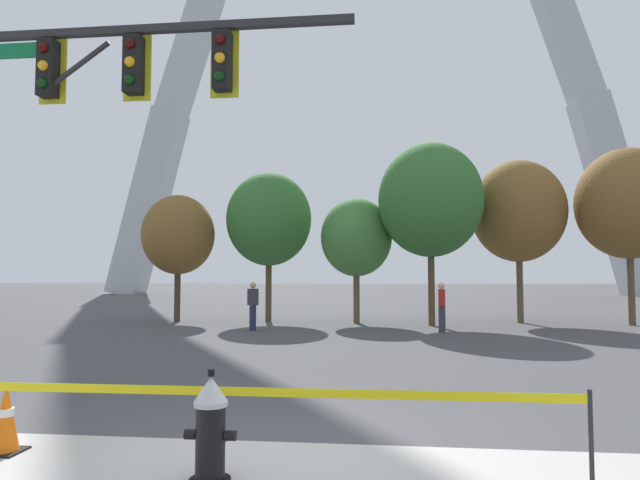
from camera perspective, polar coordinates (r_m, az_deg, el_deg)
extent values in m
plane|color=#474749|center=(6.19, -4.23, -20.66)|extent=(240.00, 240.00, 0.00)
cylinder|color=black|center=(5.34, -11.00, -19.37)|extent=(0.26, 0.26, 0.62)
cylinder|color=#B7B7BC|center=(5.26, -10.95, -15.91)|extent=(0.30, 0.30, 0.04)
cone|color=#B7B7BC|center=(5.23, -10.93, -14.52)|extent=(0.30, 0.30, 0.22)
cylinder|color=black|center=(5.21, -10.91, -13.01)|extent=(0.06, 0.06, 0.06)
cylinder|color=black|center=(5.37, -12.92, -18.55)|extent=(0.10, 0.09, 0.09)
cylinder|color=black|center=(5.27, -9.01, -18.89)|extent=(0.10, 0.09, 0.09)
cylinder|color=black|center=(5.53, -10.35, -19.15)|extent=(0.13, 0.14, 0.13)
cylinder|color=black|center=(5.60, -10.10, -18.94)|extent=(0.15, 0.03, 0.15)
cylinder|color=#232326|center=(5.53, 25.66, -17.79)|extent=(0.04, 0.04, 0.85)
cube|color=yellow|center=(5.27, -6.48, -14.98)|extent=(5.74, 0.06, 0.08)
cube|color=black|center=(6.96, -29.22, -18.15)|extent=(0.36, 0.36, 0.03)
cone|color=orange|center=(6.87, -29.12, -15.21)|extent=(0.28, 0.28, 0.70)
cylinder|color=white|center=(6.87, -29.11, -14.93)|extent=(0.17, 0.17, 0.08)
cube|color=#232326|center=(9.62, -16.49, 19.72)|extent=(6.20, 0.12, 0.12)
cylinder|color=#232326|center=(9.94, -23.40, 15.68)|extent=(1.11, 0.08, 0.81)
cube|color=black|center=(10.17, -25.73, 15.30)|extent=(0.26, 0.24, 0.90)
cube|color=gold|center=(10.28, -25.31, 15.08)|extent=(0.44, 0.03, 1.04)
sphere|color=#360606|center=(10.16, -26.10, 17.01)|extent=(0.16, 0.16, 0.16)
sphere|color=orange|center=(10.07, -26.14, 15.51)|extent=(0.16, 0.16, 0.16)
sphere|color=black|center=(9.98, -26.19, 13.99)|extent=(0.16, 0.16, 0.16)
cube|color=black|center=(9.53, -18.28, 16.42)|extent=(0.26, 0.24, 0.90)
cube|color=gold|center=(9.65, -17.92, 16.16)|extent=(0.44, 0.03, 1.04)
sphere|color=#360606|center=(9.52, -18.59, 18.25)|extent=(0.16, 0.16, 0.16)
sphere|color=orange|center=(9.42, -18.63, 16.67)|extent=(0.16, 0.16, 0.16)
sphere|color=black|center=(9.33, -18.66, 15.05)|extent=(0.16, 0.16, 0.16)
cube|color=black|center=(9.07, -9.83, 17.35)|extent=(0.26, 0.24, 0.90)
cube|color=gold|center=(9.19, -9.57, 17.05)|extent=(0.44, 0.03, 1.04)
sphere|color=#360606|center=(9.05, -10.05, 19.29)|extent=(0.16, 0.16, 0.16)
sphere|color=orange|center=(8.95, -10.07, 17.64)|extent=(0.16, 0.16, 0.16)
sphere|color=black|center=(8.85, -10.09, 15.95)|extent=(0.16, 0.16, 0.16)
cube|color=#0F6638|center=(10.57, -28.62, 16.38)|extent=(0.90, 0.04, 0.24)
cube|color=#B2B5BC|center=(58.70, -16.93, 3.60)|extent=(7.36, 3.01, 18.82)
cube|color=#B2B5BC|center=(61.29, -12.62, 18.94)|extent=(7.01, 2.69, 15.29)
cube|color=#B2B5BC|center=(60.66, 23.07, 19.38)|extent=(7.01, 2.69, 15.29)
cube|color=#B2B5BC|center=(57.88, 27.66, 3.95)|extent=(7.36, 3.01, 18.82)
cylinder|color=#473323|center=(23.12, -14.19, -5.32)|extent=(0.24, 0.24, 2.15)
ellipsoid|color=brown|center=(23.17, -14.10, 0.53)|extent=(2.86, 2.86, 3.15)
cylinder|color=brown|center=(22.55, -5.21, -4.97)|extent=(0.24, 0.24, 2.54)
ellipsoid|color=#336B2D|center=(22.66, -5.17, 2.11)|extent=(3.38, 3.38, 3.72)
cylinder|color=brown|center=(21.79, 3.70, -5.66)|extent=(0.24, 0.24, 2.06)
ellipsoid|color=#427A38|center=(21.83, 3.68, 0.28)|extent=(2.74, 2.74, 3.01)
cylinder|color=brown|center=(21.04, 11.17, -4.56)|extent=(0.24, 0.24, 2.87)
ellipsoid|color=#336B2D|center=(21.22, 11.07, 3.99)|extent=(3.83, 3.83, 4.21)
cylinder|color=brown|center=(23.16, 19.51, -4.54)|extent=(0.24, 0.24, 2.70)
ellipsoid|color=brown|center=(23.29, 19.35, 2.77)|extent=(3.60, 3.60, 3.96)
cylinder|color=brown|center=(23.66, 28.88, -4.16)|extent=(0.24, 0.24, 2.80)
ellipsoid|color=brown|center=(23.81, 28.65, 3.27)|extent=(3.73, 3.73, 4.11)
cylinder|color=#232847|center=(18.92, -6.79, -7.80)|extent=(0.22, 0.22, 0.84)
cube|color=#333338|center=(18.88, -6.78, -5.71)|extent=(0.35, 0.21, 0.54)
sphere|color=tan|center=(18.87, -6.77, -4.56)|extent=(0.20, 0.20, 0.20)
cylinder|color=#38383D|center=(18.57, 12.20, -7.83)|extent=(0.22, 0.22, 0.84)
cube|color=#B22323|center=(18.53, 12.17, -5.70)|extent=(0.22, 0.35, 0.54)
sphere|color=beige|center=(18.52, 12.15, -4.52)|extent=(0.20, 0.20, 0.20)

